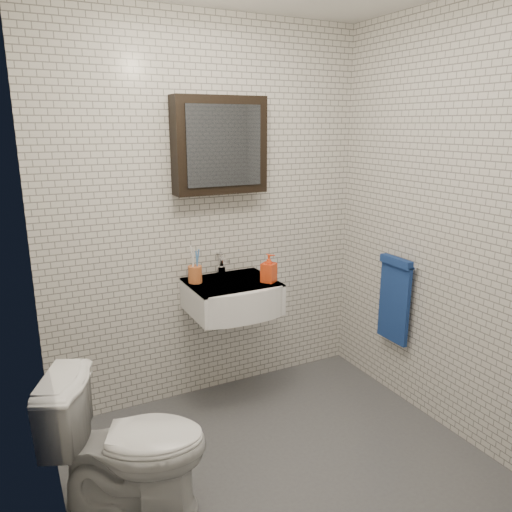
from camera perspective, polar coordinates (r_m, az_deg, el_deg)
The scene contains 9 objects.
ground at distance 2.97m, azimuth 3.11°, elevation -23.04°, with size 2.20×2.00×0.01m, color #4B4D53.
room_shell at distance 2.37m, azimuth 3.61°, elevation 6.04°, with size 2.22×2.02×2.51m.
washbasin at distance 3.21m, azimuth -2.50°, elevation -4.72°, with size 0.55×0.50×0.20m.
faucet at distance 3.33m, azimuth -3.93°, elevation -1.08°, with size 0.06×0.20×0.15m.
mirror_cabinet at distance 3.20m, azimuth -4.16°, elevation 12.49°, with size 0.60×0.15×0.60m.
towel_rail at distance 3.44m, azimuth 15.57°, elevation -4.44°, with size 0.09×0.30×0.58m.
toothbrush_cup at distance 3.19m, azimuth -6.98°, elevation -1.99°, with size 0.09×0.09×0.24m.
soap_bottle at distance 3.18m, azimuth 1.47°, elevation -1.38°, with size 0.08×0.08×0.18m, color orange.
toilet at distance 2.58m, azimuth -14.26°, elevation -20.13°, with size 0.41×0.72×0.74m, color white.
Camera 1 is at (-1.19, -2.02, 1.83)m, focal length 35.00 mm.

